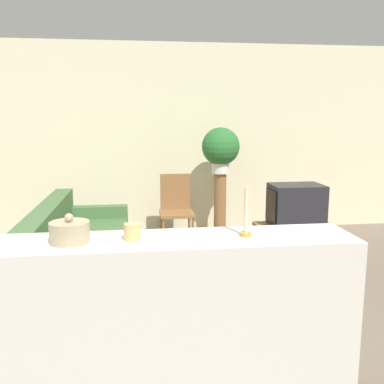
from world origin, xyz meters
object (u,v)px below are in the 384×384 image
(couch, at_px, (79,254))
(decorative_bowl, at_px, (70,232))
(television, at_px, (296,205))
(wooden_chair, at_px, (176,206))
(potted_plant, at_px, (221,148))

(couch, bearing_deg, decorative_bowl, -83.21)
(television, height_order, decorative_bowl, decorative_bowl)
(television, bearing_deg, wooden_chair, 141.52)
(decorative_bowl, bearing_deg, potted_plant, 65.98)
(wooden_chair, height_order, potted_plant, potted_plant)
(wooden_chair, bearing_deg, couch, -133.59)
(television, xyz_separation_m, wooden_chair, (-1.26, 1.00, -0.19))
(couch, distance_m, television, 2.41)
(couch, height_order, decorative_bowl, decorative_bowl)
(potted_plant, bearing_deg, decorative_bowl, -114.02)
(couch, bearing_deg, wooden_chair, 46.41)
(television, distance_m, potted_plant, 1.43)
(wooden_chair, relative_size, decorative_bowl, 4.28)
(wooden_chair, bearing_deg, potted_plant, 13.80)
(couch, height_order, wooden_chair, wooden_chair)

